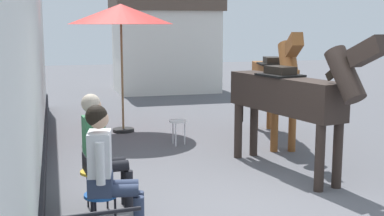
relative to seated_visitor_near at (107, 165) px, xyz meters
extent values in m
plane|color=#56565B|center=(1.72, 3.37, -0.78)|extent=(40.00, 40.00, 0.00)
cube|color=white|center=(-0.83, 1.87, 0.92)|extent=(0.30, 14.00, 3.40)
cube|color=black|center=(-0.81, 1.87, -0.60)|extent=(0.34, 14.00, 0.36)
cube|color=silver|center=(3.12, 11.44, 0.52)|extent=(3.20, 2.40, 2.60)
cylinder|color=#194C99|center=(-0.06, 0.01, -0.31)|extent=(0.34, 0.34, 0.03)
cylinder|color=black|center=(-0.11, 0.14, -0.55)|extent=(0.02, 0.02, 0.45)
cube|color=#2D3851|center=(-0.06, 0.01, -0.20)|extent=(0.29, 0.36, 0.20)
cube|color=silver|center=(-0.06, 0.01, 0.12)|extent=(0.27, 0.37, 0.44)
sphere|color=tan|center=(-0.06, 0.01, 0.47)|extent=(0.20, 0.20, 0.20)
sphere|color=black|center=(-0.08, 0.01, 0.50)|extent=(0.22, 0.22, 0.22)
cylinder|color=#2D3851|center=(0.14, 0.06, -0.25)|extent=(0.40, 0.19, 0.13)
cylinder|color=#2D3851|center=(0.32, 0.03, -0.55)|extent=(0.11, 0.11, 0.46)
cylinder|color=#2D3851|center=(0.11, -0.10, -0.25)|extent=(0.40, 0.19, 0.13)
cylinder|color=silver|center=(-0.01, 0.20, 0.07)|extent=(0.09, 0.09, 0.42)
cylinder|color=silver|center=(-0.08, -0.19, 0.07)|extent=(0.09, 0.09, 0.42)
cylinder|color=gold|center=(-0.06, 0.86, -0.31)|extent=(0.34, 0.34, 0.03)
cylinder|color=black|center=(0.08, 0.87, -0.55)|extent=(0.02, 0.02, 0.45)
cylinder|color=black|center=(-0.14, 0.97, -0.55)|extent=(0.02, 0.02, 0.45)
cylinder|color=black|center=(-0.11, 0.73, -0.55)|extent=(0.02, 0.02, 0.45)
cube|color=black|center=(-0.06, 0.86, -0.20)|extent=(0.27, 0.34, 0.20)
cube|color=#337247|center=(-0.06, 0.86, 0.12)|extent=(0.25, 0.36, 0.44)
sphere|color=tan|center=(-0.06, 0.86, 0.47)|extent=(0.20, 0.20, 0.20)
sphere|color=#B2A38E|center=(-0.08, 0.86, 0.50)|extent=(0.22, 0.22, 0.22)
cylinder|color=black|center=(0.13, 0.96, -0.25)|extent=(0.39, 0.16, 0.13)
cylinder|color=black|center=(0.32, 0.97, -0.55)|extent=(0.11, 0.11, 0.46)
cylinder|color=black|center=(0.14, 0.80, -0.25)|extent=(0.39, 0.16, 0.13)
cylinder|color=black|center=(0.33, 0.81, -0.55)|extent=(0.11, 0.11, 0.46)
cylinder|color=#337247|center=(-0.05, 1.06, 0.07)|extent=(0.09, 0.09, 0.42)
cylinder|color=#337247|center=(-0.02, 0.66, 0.07)|extent=(0.09, 0.09, 0.42)
cube|color=#2D231E|center=(2.77, 1.76, 0.38)|extent=(0.91, 2.24, 0.52)
cylinder|color=#2D231E|center=(3.14, 0.84, -0.33)|extent=(0.13, 0.13, 0.90)
cylinder|color=#2D231E|center=(2.83, 0.77, -0.33)|extent=(0.13, 0.13, 0.90)
cylinder|color=#2D231E|center=(2.71, 2.73, -0.33)|extent=(0.13, 0.13, 0.90)
cylinder|color=#2D231E|center=(2.41, 2.66, -0.33)|extent=(0.13, 0.13, 0.90)
cylinder|color=#2D231E|center=(3.03, 0.59, 0.77)|extent=(0.41, 0.68, 0.73)
cube|color=#2D231E|center=(3.11, 0.26, 1.08)|extent=(0.29, 0.55, 0.40)
cube|color=black|center=(3.03, 0.61, 0.91)|extent=(0.18, 0.62, 0.48)
cylinder|color=black|center=(2.52, 2.87, 0.11)|extent=(0.12, 0.12, 0.65)
cube|color=black|center=(2.75, 1.86, 0.66)|extent=(0.62, 0.69, 0.03)
cube|color=black|center=(2.75, 1.86, 0.73)|extent=(0.37, 0.49, 0.12)
cube|color=brown|center=(3.53, 3.80, 0.38)|extent=(0.92, 2.24, 0.52)
cylinder|color=brown|center=(3.46, 2.81, -0.33)|extent=(0.13, 0.13, 0.90)
cylinder|color=brown|center=(3.16, 2.88, -0.33)|extent=(0.13, 0.13, 0.90)
cylinder|color=brown|center=(3.89, 4.70, -0.33)|extent=(0.13, 0.13, 0.90)
cylinder|color=brown|center=(3.59, 4.77, -0.33)|extent=(0.13, 0.13, 0.90)
cylinder|color=brown|center=(3.26, 2.63, 0.77)|extent=(0.41, 0.68, 0.73)
cube|color=brown|center=(3.19, 2.30, 1.08)|extent=(0.29, 0.55, 0.40)
cube|color=black|center=(3.27, 2.65, 0.91)|extent=(0.18, 0.62, 0.48)
cylinder|color=black|center=(3.78, 4.91, 0.11)|extent=(0.12, 0.12, 0.65)
cube|color=black|center=(3.55, 3.90, 0.66)|extent=(0.62, 0.70, 0.03)
cube|color=black|center=(3.55, 3.90, 0.73)|extent=(0.37, 0.49, 0.12)
cylinder|color=black|center=(-0.22, -1.91, 0.23)|extent=(0.50, 0.06, 0.03)
cylinder|color=black|center=(0.87, 5.23, -0.75)|extent=(0.44, 0.44, 0.06)
cylinder|color=olive|center=(0.87, 5.23, 0.32)|extent=(0.04, 0.04, 2.20)
cone|color=red|center=(0.87, 5.23, 1.60)|extent=(2.10, 2.10, 0.40)
cylinder|color=white|center=(1.67, 3.78, -0.33)|extent=(0.32, 0.32, 0.03)
cylinder|color=silver|center=(1.80, 3.78, -0.56)|extent=(0.02, 0.02, 0.43)
cylinder|color=silver|center=(1.60, 3.90, -0.56)|extent=(0.02, 0.02, 0.43)
cylinder|color=silver|center=(1.60, 3.67, -0.56)|extent=(0.02, 0.02, 0.43)
camera|label=1|loc=(-0.48, -4.95, 1.39)|focal=47.24mm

